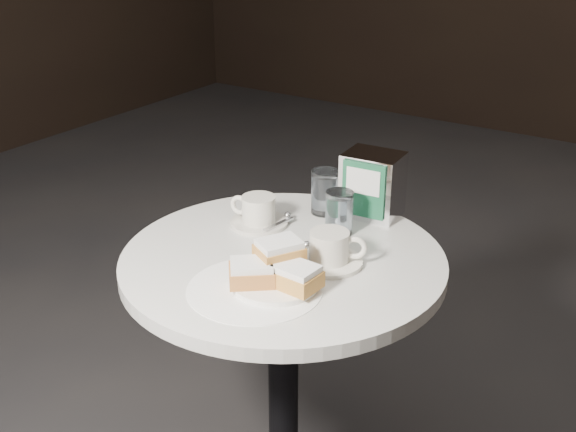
# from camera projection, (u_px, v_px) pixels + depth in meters

# --- Properties ---
(cafe_table) EXTENTS (0.70, 0.70, 0.74)m
(cafe_table) POSITION_uv_depth(u_px,v_px,m) (283.00, 333.00, 1.63)
(cafe_table) COLOR black
(cafe_table) RESTS_ON ground
(sugar_spill) EXTENTS (0.28, 0.28, 0.00)m
(sugar_spill) POSITION_uv_depth(u_px,v_px,m) (255.00, 289.00, 1.42)
(sugar_spill) COLOR white
(sugar_spill) RESTS_ON cafe_table
(beignet_plate) EXTENTS (0.23, 0.23, 0.09)m
(beignet_plate) POSITION_uv_depth(u_px,v_px,m) (275.00, 272.00, 1.42)
(beignet_plate) COLOR white
(beignet_plate) RESTS_ON cafe_table
(coffee_cup_left) EXTENTS (0.15, 0.15, 0.07)m
(coffee_cup_left) POSITION_uv_depth(u_px,v_px,m) (258.00, 213.00, 1.68)
(coffee_cup_left) COLOR beige
(coffee_cup_left) RESTS_ON cafe_table
(coffee_cup_right) EXTENTS (0.19, 0.19, 0.07)m
(coffee_cup_right) POSITION_uv_depth(u_px,v_px,m) (330.00, 250.00, 1.50)
(coffee_cup_right) COLOR silver
(coffee_cup_right) RESTS_ON cafe_table
(water_glass_left) EXTENTS (0.08, 0.08, 0.11)m
(water_glass_left) POSITION_uv_depth(u_px,v_px,m) (325.00, 192.00, 1.74)
(water_glass_left) COLOR white
(water_glass_left) RESTS_ON cafe_table
(water_glass_right) EXTENTS (0.07, 0.07, 0.10)m
(water_glass_right) POSITION_uv_depth(u_px,v_px,m) (339.00, 213.00, 1.63)
(water_glass_right) COLOR silver
(water_glass_right) RESTS_ON cafe_table
(napkin_dispenser) EXTENTS (0.14, 0.12, 0.16)m
(napkin_dispenser) POSITION_uv_depth(u_px,v_px,m) (372.00, 185.00, 1.71)
(napkin_dispenser) COLOR silver
(napkin_dispenser) RESTS_ON cafe_table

